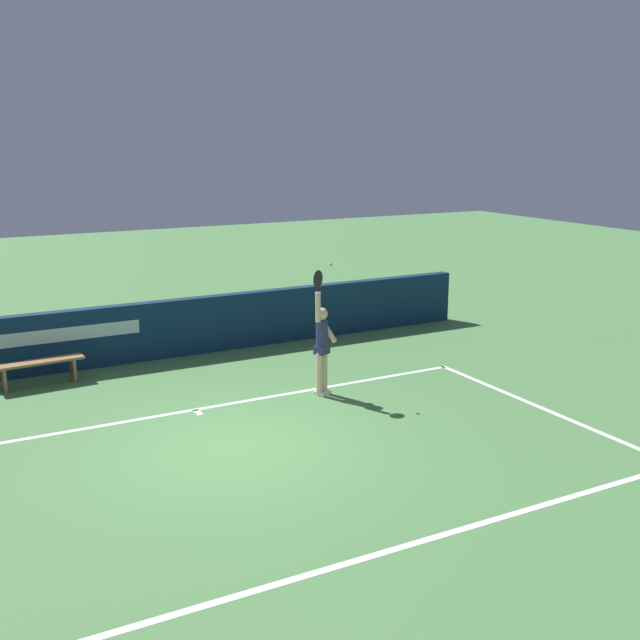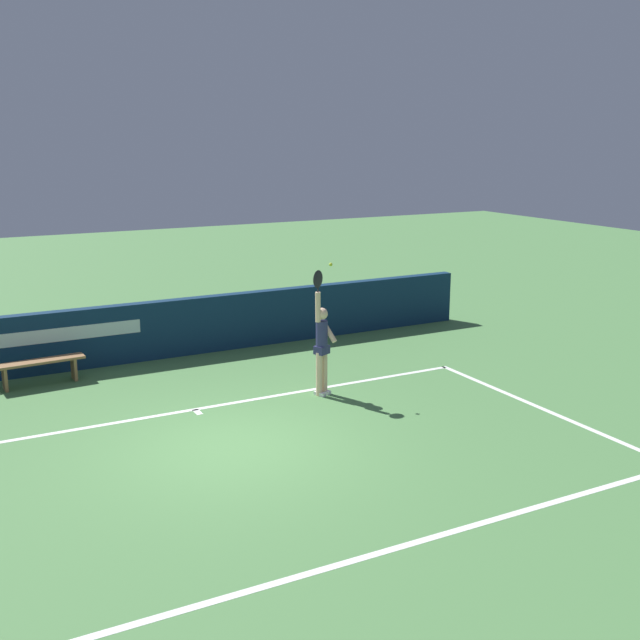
% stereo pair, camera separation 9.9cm
% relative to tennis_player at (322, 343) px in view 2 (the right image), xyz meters
% --- Properties ---
extents(ground_plane, '(60.00, 60.00, 0.00)m').
position_rel_tennis_player_xyz_m(ground_plane, '(-2.48, -1.59, -1.04)').
color(ground_plane, '#4E8247').
extents(court_lines, '(11.56, 5.98, 0.00)m').
position_rel_tennis_player_xyz_m(court_lines, '(-2.48, -2.56, -1.03)').
color(court_lines, white).
rests_on(court_lines, ground).
extents(back_wall, '(16.97, 0.28, 1.32)m').
position_rel_tennis_player_xyz_m(back_wall, '(-2.48, 3.98, -0.38)').
color(back_wall, '#0F2B49').
rests_on(back_wall, ground).
extents(tennis_player, '(0.50, 0.42, 2.49)m').
position_rel_tennis_player_xyz_m(tennis_player, '(0.00, 0.00, 0.00)').
color(tennis_player, beige).
rests_on(tennis_player, ground).
extents(tennis_ball, '(0.07, 0.07, 0.07)m').
position_rel_tennis_player_xyz_m(tennis_ball, '(0.22, 0.04, 1.52)').
color(tennis_ball, '#C4DD2B').
extents(courtside_bench_near, '(1.80, 0.48, 0.52)m').
position_rel_tennis_player_xyz_m(courtside_bench_near, '(-4.77, 3.20, -0.63)').
color(courtside_bench_near, '#946841').
rests_on(courtside_bench_near, ground).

